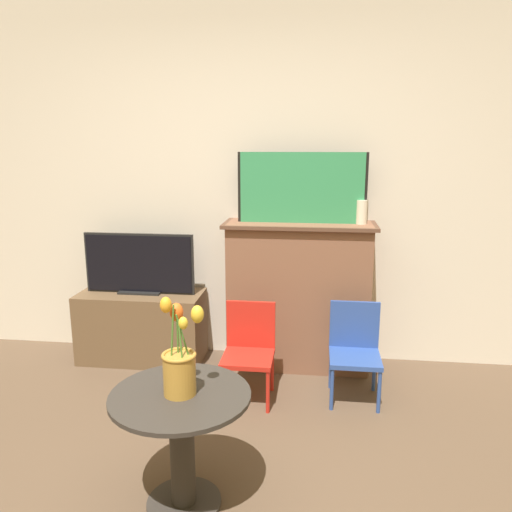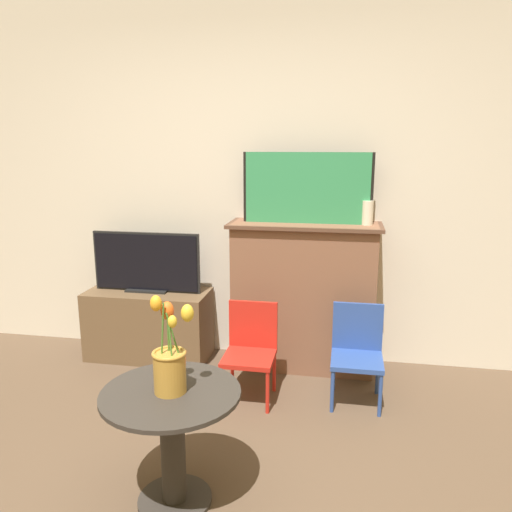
{
  "view_description": "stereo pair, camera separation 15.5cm",
  "coord_description": "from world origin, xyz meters",
  "px_view_note": "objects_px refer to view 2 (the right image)",
  "views": [
    {
      "loc": [
        0.51,
        -1.58,
        1.63
      ],
      "look_at": [
        0.16,
        1.23,
        0.99
      ],
      "focal_mm": 35.0,
      "sensor_mm": 36.0,
      "label": 1
    },
    {
      "loc": [
        0.67,
        -1.56,
        1.63
      ],
      "look_at": [
        0.16,
        1.23,
        0.99
      ],
      "focal_mm": 35.0,
      "sensor_mm": 36.0,
      "label": 2
    }
  ],
  "objects_px": {
    "chair_red": "(251,347)",
    "vase_tulips": "(170,361)",
    "tv_monitor": "(146,263)",
    "chair_blue": "(357,349)",
    "painting": "(307,188)"
  },
  "relations": [
    {
      "from": "painting",
      "to": "chair_blue",
      "type": "relative_size",
      "value": 1.45
    },
    {
      "from": "painting",
      "to": "chair_blue",
      "type": "distance_m",
      "value": 1.14
    },
    {
      "from": "chair_red",
      "to": "chair_blue",
      "type": "distance_m",
      "value": 0.68
    },
    {
      "from": "tv_monitor",
      "to": "chair_blue",
      "type": "distance_m",
      "value": 1.67
    },
    {
      "from": "painting",
      "to": "chair_blue",
      "type": "xyz_separation_m",
      "value": [
        0.38,
        -0.44,
        -0.98
      ]
    },
    {
      "from": "vase_tulips",
      "to": "tv_monitor",
      "type": "bearing_deg",
      "value": 115.71
    },
    {
      "from": "painting",
      "to": "vase_tulips",
      "type": "distance_m",
      "value": 1.75
    },
    {
      "from": "chair_red",
      "to": "vase_tulips",
      "type": "height_order",
      "value": "vase_tulips"
    },
    {
      "from": "tv_monitor",
      "to": "vase_tulips",
      "type": "height_order",
      "value": "vase_tulips"
    },
    {
      "from": "chair_blue",
      "to": "chair_red",
      "type": "bearing_deg",
      "value": -172.94
    },
    {
      "from": "chair_red",
      "to": "chair_blue",
      "type": "relative_size",
      "value": 1.0
    },
    {
      "from": "chair_red",
      "to": "chair_blue",
      "type": "xyz_separation_m",
      "value": [
        0.68,
        0.08,
        0.0
      ]
    },
    {
      "from": "tv_monitor",
      "to": "vase_tulips",
      "type": "distance_m",
      "value": 1.69
    },
    {
      "from": "painting",
      "to": "vase_tulips",
      "type": "relative_size",
      "value": 2.03
    },
    {
      "from": "chair_red",
      "to": "vase_tulips",
      "type": "bearing_deg",
      "value": -98.48
    }
  ]
}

